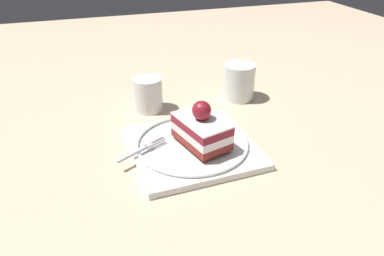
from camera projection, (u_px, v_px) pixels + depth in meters
ground_plane at (197, 144)px, 0.74m from camera, size 2.40×2.40×0.00m
dessert_plate at (192, 146)px, 0.72m from camera, size 0.24×0.24×0.02m
cake_slice at (199, 129)px, 0.69m from camera, size 0.10×0.13×0.09m
fork at (143, 149)px, 0.69m from camera, size 0.10×0.06×0.00m
drink_glass_near at (148, 96)px, 0.86m from camera, size 0.07×0.07×0.08m
drink_glass_far at (239, 84)px, 0.91m from camera, size 0.08×0.08×0.09m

